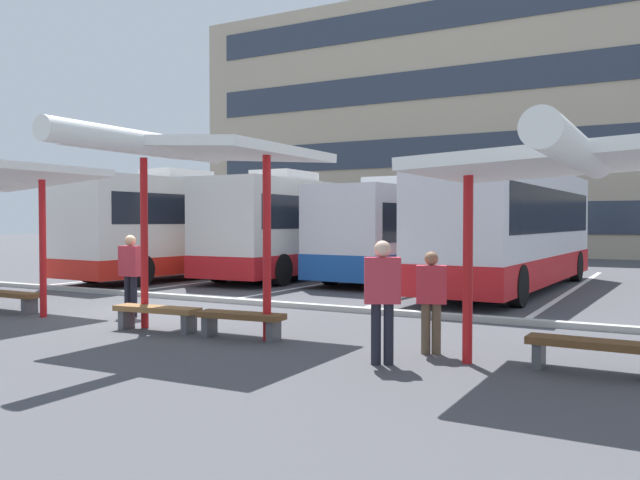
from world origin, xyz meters
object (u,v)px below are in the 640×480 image
object	(u,v)px
waiting_passenger_1	(131,269)
coach_bus_1	(303,228)
coach_bus_2	(414,233)
waiting_passenger_2	(431,296)
bench_3	(241,319)
coach_bus_0	(206,227)
bench_2	(157,313)
bench_4	(591,349)
bench_1	(6,296)
coach_bus_3	(512,229)
waiting_shelter_3	(589,162)
waiting_shelter_2	(191,153)
waiting_passenger_0	(382,292)

from	to	relation	value
waiting_passenger_1	coach_bus_1	bearing A→B (deg)	100.30
coach_bus_2	waiting_passenger_2	xyz separation A→B (m)	(4.90, -12.19, -0.70)
bench_3	waiting_passenger_2	distance (m)	3.32
waiting_passenger_2	coach_bus_0	bearing A→B (deg)	141.24
bench_2	bench_4	xyz separation A→B (m)	(7.32, 0.23, -0.00)
bench_1	bench_4	distance (m)	12.01
coach_bus_2	bench_3	distance (m)	12.70
coach_bus_3	waiting_shelter_3	size ratio (longest dim) A/B	2.16
coach_bus_2	bench_3	size ratio (longest dim) A/B	6.61
bench_3	waiting_passenger_2	size ratio (longest dim) A/B	1.03
coach_bus_2	waiting_passenger_1	bearing A→B (deg)	-99.61
coach_bus_0	coach_bus_2	world-z (taller)	coach_bus_0
coach_bus_0	waiting_shelter_2	size ratio (longest dim) A/B	2.43
coach_bus_3	waiting_shelter_2	bearing A→B (deg)	-106.70
coach_bus_0	coach_bus_3	world-z (taller)	coach_bus_3
bench_3	coach_bus_3	bearing A→B (deg)	77.69
coach_bus_3	waiting_shelter_2	world-z (taller)	coach_bus_3
coach_bus_2	coach_bus_1	bearing A→B (deg)	-163.45
bench_4	waiting_passenger_1	xyz separation A→B (m)	(-9.10, 0.90, 0.66)
bench_4	coach_bus_2	bearing A→B (deg)	119.97
coach_bus_3	coach_bus_1	bearing A→B (deg)	171.99
waiting_shelter_2	bench_4	world-z (taller)	waiting_shelter_2
bench_3	coach_bus_2	bearing A→B (deg)	97.44
coach_bus_2	bench_3	bearing A→B (deg)	-82.56
coach_bus_3	bench_1	bearing A→B (deg)	-130.83
bench_1	waiting_shelter_2	xyz separation A→B (m)	(5.59, -0.38, 2.84)
coach_bus_3	bench_3	size ratio (longest dim) A/B	6.91
coach_bus_0	waiting_passenger_0	xyz separation A→B (m)	(11.76, -10.75, -0.79)
waiting_shelter_3	waiting_passenger_2	xyz separation A→B (m)	(-2.26, 0.64, -1.85)
waiting_shelter_2	waiting_shelter_3	bearing A→B (deg)	-1.00
waiting_passenger_1	waiting_passenger_2	xyz separation A→B (m)	(6.84, -0.69, -0.12)
coach_bus_0	bench_1	bearing A→B (deg)	-76.58
bench_1	bench_4	world-z (taller)	same
waiting_shelter_3	bench_4	xyz separation A→B (m)	(0.00, 0.43, -2.40)
waiting_passenger_0	waiting_passenger_2	distance (m)	1.09
coach_bus_0	waiting_shelter_2	distance (m)	13.05
coach_bus_1	coach_bus_2	distance (m)	4.00
coach_bus_2	coach_bus_3	bearing A→B (deg)	-29.78
waiting_passenger_1	bench_4	bearing A→B (deg)	-5.66
coach_bus_3	waiting_passenger_1	xyz separation A→B (m)	(-5.84, -9.28, -0.78)
coach_bus_2	bench_1	size ratio (longest dim) A/B	5.51
coach_bus_1	waiting_shelter_2	world-z (taller)	coach_bus_1
coach_bus_2	bench_1	distance (m)	13.32
waiting_shelter_2	bench_3	size ratio (longest dim) A/B	3.07
waiting_shelter_2	waiting_passenger_0	xyz separation A→B (m)	(3.81, -0.49, -2.17)
coach_bus_0	waiting_passenger_2	distance (m)	15.56
bench_4	bench_2	bearing A→B (deg)	-178.19
coach_bus_1	coach_bus_3	xyz separation A→B (m)	(7.72, -1.09, 0.03)
bench_2	bench_4	distance (m)	7.32
waiting_shelter_2	bench_4	distance (m)	7.03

